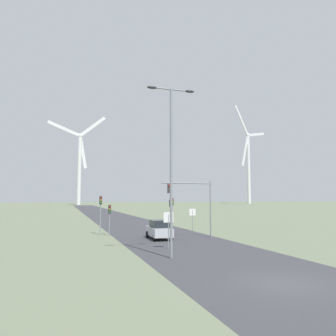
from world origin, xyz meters
TOP-DOWN VIEW (x-y plane):
  - ground_plane at (0.00, 0.00)m, footprint 600.00×600.00m
  - road_surface at (0.00, 48.00)m, footprint 10.00×240.00m
  - streetlamp at (-3.06, 7.60)m, footprint 3.44×0.32m
  - stop_sign_near at (-2.05, 11.33)m, footprint 0.81×0.07m
  - stop_sign_far at (4.98, 23.72)m, footprint 0.81×0.07m
  - traffic_light_post_near_left at (-6.08, 22.87)m, footprint 0.28×0.34m
  - traffic_light_post_near_right at (3.25, 26.99)m, footprint 0.28×0.34m
  - traffic_light_post_mid_left at (-5.20, 22.11)m, footprint 0.28×0.34m
  - traffic_light_post_mid_right at (3.26, 26.24)m, footprint 0.28×0.34m
  - traffic_light_mast_overhead at (2.45, 17.27)m, footprint 5.30×0.35m
  - car_approaching at (-1.01, 17.52)m, footprint 1.94×4.16m
  - wind_turbine_left at (-1.65, 179.57)m, footprint 32.79×6.99m
  - wind_turbine_center at (111.15, 183.33)m, footprint 34.50×19.04m

SIDE VIEW (x-z plane):
  - ground_plane at x=0.00m, z-range 0.00..0.00m
  - road_surface at x=0.00m, z-range 0.00..0.01m
  - car_approaching at x=-1.01m, z-range 0.00..1.83m
  - stop_sign_far at x=4.98m, z-range 0.53..3.19m
  - stop_sign_near at x=-2.05m, z-range 0.57..3.43m
  - traffic_light_post_mid_left at x=-5.20m, z-range 0.75..3.97m
  - traffic_light_post_near_right at x=3.25m, z-range 0.88..4.64m
  - traffic_light_post_mid_right at x=3.26m, z-range 0.92..4.86m
  - traffic_light_post_near_left at x=-6.08m, z-range 0.97..5.14m
  - traffic_light_mast_overhead at x=2.45m, z-range 1.29..6.97m
  - streetlamp at x=-3.06m, z-range 1.34..12.89m
  - wind_turbine_left at x=-1.65m, z-range -1.39..51.33m
  - wind_turbine_center at x=111.15m, z-range -3.10..62.54m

